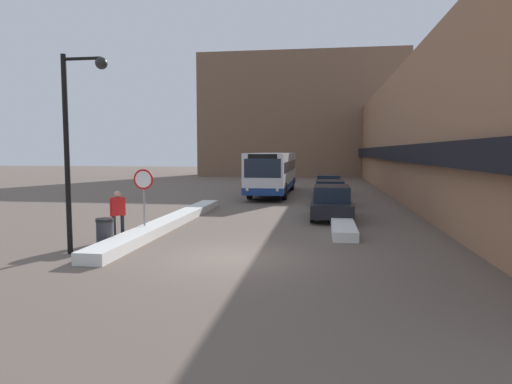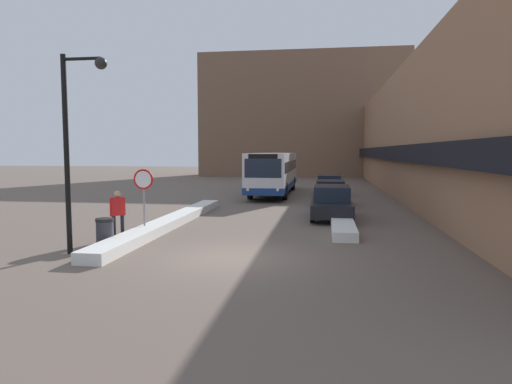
{
  "view_description": "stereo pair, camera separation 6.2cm",
  "coord_description": "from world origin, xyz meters",
  "views": [
    {
      "loc": [
        2.78,
        -13.08,
        3.14
      ],
      "look_at": [
        0.07,
        5.42,
        1.49
      ],
      "focal_mm": 32.0,
      "sensor_mm": 36.0,
      "label": 1
    },
    {
      "loc": [
        2.84,
        -13.07,
        3.14
      ],
      "look_at": [
        0.07,
        5.42,
        1.49
      ],
      "focal_mm": 32.0,
      "sensor_mm": 36.0,
      "label": 2
    }
  ],
  "objects": [
    {
      "name": "building_backdrop_far",
      "position": [
        0.0,
        47.13,
        7.73
      ],
      "size": [
        26.0,
        8.0,
        15.47
      ],
      "color": "brown",
      "rests_on": "ground_plane"
    },
    {
      "name": "street_lamp",
      "position": [
        -4.63,
        -0.18,
        3.77
      ],
      "size": [
        1.46,
        0.36,
        6.04
      ],
      "color": "black",
      "rests_on": "ground_plane"
    },
    {
      "name": "snow_bank_left",
      "position": [
        -3.6,
        5.38,
        0.18
      ],
      "size": [
        0.9,
        13.98,
        0.36
      ],
      "color": "silver",
      "rests_on": "ground_plane"
    },
    {
      "name": "ground_plane",
      "position": [
        0.0,
        0.0,
        0.0
      ],
      "size": [
        160.0,
        160.0,
        0.0
      ],
      "primitive_type": "plane",
      "color": "#66564C"
    },
    {
      "name": "parked_car_back",
      "position": [
        3.2,
        20.25,
        0.74
      ],
      "size": [
        1.87,
        4.62,
        1.47
      ],
      "color": "silver",
      "rests_on": "ground_plane"
    },
    {
      "name": "parked_car_middle",
      "position": [
        3.2,
        14.05,
        0.73
      ],
      "size": [
        1.87,
        4.24,
        1.45
      ],
      "color": "black",
      "rests_on": "ground_plane"
    },
    {
      "name": "building_row_right",
      "position": [
        9.97,
        24.0,
        4.26
      ],
      "size": [
        5.5,
        60.0,
        8.54
      ],
      "color": "#996B4C",
      "rests_on": "ground_plane"
    },
    {
      "name": "city_bus",
      "position": [
        -0.83,
        20.3,
        1.68
      ],
      "size": [
        2.59,
        12.39,
        3.04
      ],
      "color": "silver",
      "rests_on": "ground_plane"
    },
    {
      "name": "parked_car_front",
      "position": [
        3.2,
        8.57,
        0.76
      ],
      "size": [
        1.9,
        4.63,
        1.54
      ],
      "color": "black",
      "rests_on": "ground_plane"
    },
    {
      "name": "pedestrian",
      "position": [
        -4.45,
        2.18,
        1.06
      ],
      "size": [
        0.49,
        0.49,
        1.76
      ],
      "rotation": [
        0.0,
        0.0,
        0.78
      ],
      "color": "#232328",
      "rests_on": "ground_plane"
    },
    {
      "name": "stop_sign",
      "position": [
        -3.85,
        3.12,
        1.81
      ],
      "size": [
        0.76,
        0.08,
        2.49
      ],
      "color": "gray",
      "rests_on": "ground_plane"
    },
    {
      "name": "snow_bank_right",
      "position": [
        3.6,
        7.19,
        0.18
      ],
      "size": [
        0.9,
        9.01,
        0.36
      ],
      "color": "silver",
      "rests_on": "ground_plane"
    },
    {
      "name": "trash_bin",
      "position": [
        -4.31,
        0.89,
        0.48
      ],
      "size": [
        0.59,
        0.59,
        0.95
      ],
      "color": "#38383D",
      "rests_on": "ground_plane"
    }
  ]
}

